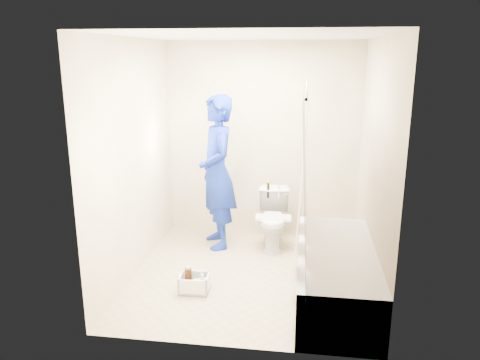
# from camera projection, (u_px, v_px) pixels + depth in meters

# --- Properties ---
(floor) EXTENTS (2.60, 2.60, 0.00)m
(floor) POSITION_uv_depth(u_px,v_px,m) (250.00, 273.00, 4.93)
(floor) COLOR tan
(floor) RESTS_ON ground
(ceiling) EXTENTS (2.40, 2.60, 0.02)m
(ceiling) POSITION_uv_depth(u_px,v_px,m) (252.00, 36.00, 4.30)
(ceiling) COLOR white
(ceiling) RESTS_ON wall_back
(wall_back) EXTENTS (2.40, 0.02, 2.40)m
(wall_back) POSITION_uv_depth(u_px,v_px,m) (263.00, 139.00, 5.86)
(wall_back) COLOR beige
(wall_back) RESTS_ON ground
(wall_front) EXTENTS (2.40, 0.02, 2.40)m
(wall_front) POSITION_uv_depth(u_px,v_px,m) (230.00, 202.00, 3.37)
(wall_front) COLOR beige
(wall_front) RESTS_ON ground
(wall_left) EXTENTS (0.02, 2.60, 2.40)m
(wall_left) POSITION_uv_depth(u_px,v_px,m) (134.00, 159.00, 4.78)
(wall_left) COLOR beige
(wall_left) RESTS_ON ground
(wall_right) EXTENTS (0.02, 2.60, 2.40)m
(wall_right) POSITION_uv_depth(u_px,v_px,m) (376.00, 166.00, 4.45)
(wall_right) COLOR beige
(wall_right) RESTS_ON ground
(bathtub) EXTENTS (0.70, 1.75, 0.50)m
(bathtub) POSITION_uv_depth(u_px,v_px,m) (336.00, 273.00, 4.34)
(bathtub) COLOR silver
(bathtub) RESTS_ON ground
(curtain_rod) EXTENTS (0.02, 1.90, 0.02)m
(curtain_rod) POSITION_uv_depth(u_px,v_px,m) (307.00, 89.00, 3.94)
(curtain_rod) COLOR silver
(curtain_rod) RESTS_ON wall_back
(shower_curtain) EXTENTS (0.06, 1.75, 1.80)m
(shower_curtain) POSITION_uv_depth(u_px,v_px,m) (303.00, 194.00, 4.19)
(shower_curtain) COLOR white
(shower_curtain) RESTS_ON curtain_rod
(toilet) EXTENTS (0.41, 0.68, 0.67)m
(toilet) POSITION_uv_depth(u_px,v_px,m) (273.00, 219.00, 5.55)
(toilet) COLOR white
(toilet) RESTS_ON ground
(tank_lid) EXTENTS (0.42, 0.20, 0.03)m
(tank_lid) POSITION_uv_depth(u_px,v_px,m) (273.00, 218.00, 5.44)
(tank_lid) COLOR white
(tank_lid) RESTS_ON toilet
(tank_internals) EXTENTS (0.16, 0.05, 0.22)m
(tank_internals) POSITION_uv_depth(u_px,v_px,m) (271.00, 189.00, 5.65)
(tank_internals) COLOR black
(tank_internals) RESTS_ON toilet
(plumber) EXTENTS (0.66, 0.77, 1.80)m
(plumber) POSITION_uv_depth(u_px,v_px,m) (217.00, 173.00, 5.44)
(plumber) COLOR navy
(plumber) RESTS_ON ground
(cleaning_caddy) EXTENTS (0.29, 0.24, 0.22)m
(cleaning_caddy) POSITION_uv_depth(u_px,v_px,m) (195.00, 284.00, 4.53)
(cleaning_caddy) COLOR white
(cleaning_caddy) RESTS_ON ground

